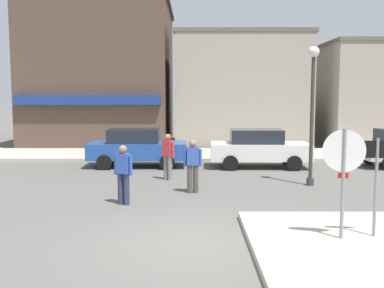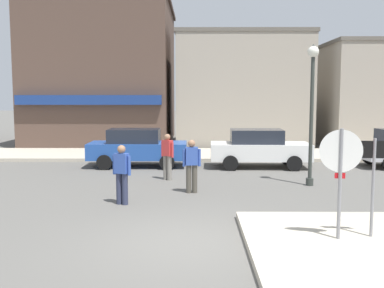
# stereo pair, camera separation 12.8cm
# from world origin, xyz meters

# --- Properties ---
(ground_plane) EXTENTS (160.00, 160.00, 0.00)m
(ground_plane) POSITION_xyz_m (0.00, 0.00, 0.00)
(ground_plane) COLOR #5B5954
(kerb_far) EXTENTS (80.00, 4.00, 0.15)m
(kerb_far) POSITION_xyz_m (0.00, 12.97, 0.07)
(kerb_far) COLOR #B7AD99
(kerb_far) RESTS_ON ground
(stop_sign) EXTENTS (0.82, 0.11, 2.30)m
(stop_sign) POSITION_xyz_m (2.89, -0.15, 1.52)
(stop_sign) COLOR gray
(stop_sign) RESTS_ON ground
(one_way_sign) EXTENTS (0.60, 0.08, 2.10)m
(one_way_sign) POSITION_xyz_m (3.59, -0.00, 1.33)
(one_way_sign) COLOR gray
(one_way_sign) RESTS_ON ground
(lamp_post) EXTENTS (0.36, 0.36, 4.54)m
(lamp_post) POSITION_xyz_m (3.85, 5.79, 2.96)
(lamp_post) COLOR #333833
(lamp_post) RESTS_ON ground
(parked_car_nearest) EXTENTS (4.02, 1.91, 1.56)m
(parked_car_nearest) POSITION_xyz_m (-2.29, 9.70, 0.81)
(parked_car_nearest) COLOR #234C9E
(parked_car_nearest) RESTS_ON ground
(parked_car_second) EXTENTS (4.05, 1.97, 1.56)m
(parked_car_second) POSITION_xyz_m (2.71, 9.50, 0.81)
(parked_car_second) COLOR white
(parked_car_second) RESTS_ON ground
(pedestrian_crossing_near) EXTENTS (0.54, 0.34, 1.61)m
(pedestrian_crossing_near) POSITION_xyz_m (-1.86, 3.19, 0.87)
(pedestrian_crossing_near) COLOR #2D334C
(pedestrian_crossing_near) RESTS_ON ground
(pedestrian_crossing_far) EXTENTS (0.56, 0.25, 1.61)m
(pedestrian_crossing_far) POSITION_xyz_m (0.00, 4.66, 0.87)
(pedestrian_crossing_far) COLOR #4C473D
(pedestrian_crossing_far) RESTS_ON ground
(pedestrian_kerb_side) EXTENTS (0.48, 0.41, 1.61)m
(pedestrian_kerb_side) POSITION_xyz_m (-0.86, 6.73, 0.87)
(pedestrian_kerb_side) COLOR gray
(pedestrian_kerb_side) RESTS_ON ground
(building_corner_shop) EXTENTS (8.27, 10.29, 8.59)m
(building_corner_shop) POSITION_xyz_m (-5.47, 19.85, 4.30)
(building_corner_shop) COLOR brown
(building_corner_shop) RESTS_ON ground
(building_storefront_left_near) EXTENTS (7.64, 5.16, 6.48)m
(building_storefront_left_near) POSITION_xyz_m (2.81, 17.84, 3.25)
(building_storefront_left_near) COLOR #9E9384
(building_storefront_left_near) RESTS_ON ground
(building_storefront_left_mid) EXTENTS (6.81, 6.36, 5.91)m
(building_storefront_left_mid) POSITION_xyz_m (10.89, 17.70, 2.96)
(building_storefront_left_mid) COLOR #9E9384
(building_storefront_left_mid) RESTS_ON ground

